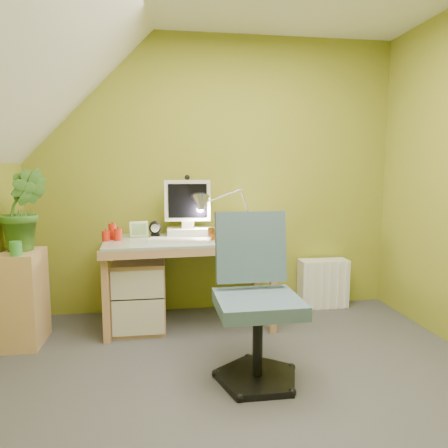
{
  "coord_description": "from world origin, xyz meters",
  "views": [
    {
      "loc": [
        -0.44,
        -2.02,
        1.25
      ],
      "look_at": [
        0.0,
        1.0,
        0.85
      ],
      "focal_mm": 33.0,
      "sensor_mm": 36.0,
      "label": 1
    }
  ],
  "objects": [
    {
      "name": "task_chair",
      "position": [
        0.09,
        0.25,
        0.5
      ],
      "size": [
        0.56,
        0.56,
        0.99
      ],
      "primitive_type": null,
      "rotation": [
        0.0,
        0.0,
        0.02
      ],
      "color": "#466173",
      "rests_on": "floor"
    },
    {
      "name": "speaker_right",
      "position": [
        0.02,
        1.39,
        0.77
      ],
      "size": [
        0.12,
        0.12,
        0.12
      ],
      "primitive_type": null,
      "rotation": [
        0.0,
        0.0,
        0.26
      ],
      "color": "black",
      "rests_on": "desk"
    },
    {
      "name": "amber_tumbler",
      "position": [
        -0.07,
        1.15,
        0.76
      ],
      "size": [
        0.08,
        0.08,
        0.1
      ],
      "primitive_type": "cylinder",
      "rotation": [
        0.0,
        0.0,
        0.12
      ],
      "color": "brown",
      "rests_on": "desk"
    },
    {
      "name": "photo_frame_green",
      "position": [
        -0.65,
        1.37,
        0.77
      ],
      "size": [
        0.15,
        0.04,
        0.13
      ],
      "primitive_type": "cube",
      "rotation": [
        0.0,
        0.0,
        0.15
      ],
      "color": "#C1D895",
      "rests_on": "desk"
    },
    {
      "name": "mousepad",
      "position": [
        0.13,
        1.09,
        0.71
      ],
      "size": [
        0.28,
        0.22,
        0.01
      ],
      "primitive_type": "cube",
      "rotation": [
        0.0,
        0.0,
        0.15
      ],
      "color": "#B6331C",
      "rests_on": "desk"
    },
    {
      "name": "side_ledge",
      "position": [
        -1.45,
        1.01,
        0.34
      ],
      "size": [
        0.25,
        0.39,
        0.68
      ],
      "primitive_type": "cube",
      "color": "tan",
      "rests_on": "floor"
    },
    {
      "name": "wall_back",
      "position": [
        0.0,
        1.6,
        1.2
      ],
      "size": [
        3.2,
        0.01,
        2.4
      ],
      "primitive_type": "cube",
      "color": "olive",
      "rests_on": "floor"
    },
    {
      "name": "mouse",
      "position": [
        0.13,
        1.09,
        0.73
      ],
      "size": [
        0.12,
        0.08,
        0.04
      ],
      "primitive_type": "ellipsoid",
      "rotation": [
        0.0,
        0.0,
        0.02
      ],
      "color": "white",
      "rests_on": "mousepad"
    },
    {
      "name": "floor",
      "position": [
        0.0,
        0.0,
        -0.01
      ],
      "size": [
        3.2,
        3.2,
        0.01
      ],
      "primitive_type": "cube",
      "color": "#46464B",
      "rests_on": "ground"
    },
    {
      "name": "potted_plant",
      "position": [
        -1.43,
        1.06,
        0.97
      ],
      "size": [
        0.37,
        0.32,
        0.58
      ],
      "primitive_type": "imported",
      "rotation": [
        0.0,
        0.0,
        0.21
      ],
      "color": "#3B7226",
      "rests_on": "side_ledge"
    },
    {
      "name": "desk_lamp",
      "position": [
        0.2,
        1.41,
        0.99
      ],
      "size": [
        0.55,
        0.29,
        0.56
      ],
      "primitive_type": null,
      "rotation": [
        0.0,
        0.0,
        0.13
      ],
      "color": "#B0AFB4",
      "rests_on": "desk"
    },
    {
      "name": "candle_cluster",
      "position": [
        -0.85,
        1.24,
        0.77
      ],
      "size": [
        0.18,
        0.16,
        0.12
      ],
      "primitive_type": null,
      "rotation": [
        0.0,
        0.0,
        0.12
      ],
      "color": "red",
      "rests_on": "desk"
    },
    {
      "name": "radiator",
      "position": [
        0.99,
        1.48,
        0.22
      ],
      "size": [
        0.44,
        0.18,
        0.44
      ],
      "primitive_type": "cube",
      "rotation": [
        0.0,
        0.0,
        0.01
      ],
      "color": "white",
      "rests_on": "floor"
    },
    {
      "name": "photo_frame_red",
      "position": [
        0.17,
        1.35,
        0.77
      ],
      "size": [
        0.14,
        0.03,
        0.12
      ],
      "primitive_type": "cube",
      "rotation": [
        0.0,
        0.0,
        -0.05
      ],
      "color": "#CA4015",
      "rests_on": "desk"
    },
    {
      "name": "speaker_left",
      "position": [
        -0.52,
        1.39,
        0.77
      ],
      "size": [
        0.12,
        0.12,
        0.13
      ],
      "primitive_type": null,
      "rotation": [
        0.0,
        0.0,
        0.18
      ],
      "color": "black",
      "rests_on": "desk"
    },
    {
      "name": "green_cup",
      "position": [
        -1.43,
        0.86,
        0.73
      ],
      "size": [
        0.08,
        0.08,
        0.1
      ],
      "primitive_type": "cylinder",
      "rotation": [
        0.0,
        0.0,
        -0.11
      ],
      "color": "green",
      "rests_on": "side_ledge"
    },
    {
      "name": "slope_ceiling",
      "position": [
        -1.0,
        0.0,
        1.85
      ],
      "size": [
        1.1,
        3.2,
        1.1
      ],
      "primitive_type": "cube",
      "color": "white",
      "rests_on": "wall_left"
    },
    {
      "name": "monitor",
      "position": [
        -0.25,
        1.41,
        0.95
      ],
      "size": [
        0.36,
        0.21,
        0.49
      ],
      "primitive_type": null,
      "rotation": [
        0.0,
        0.0,
        -0.02
      ],
      "color": "silver",
      "rests_on": "desk"
    },
    {
      "name": "desk",
      "position": [
        -0.25,
        1.23,
        0.35
      ],
      "size": [
        1.36,
        0.75,
        0.71
      ],
      "primitive_type": null,
      "rotation": [
        0.0,
        0.0,
        0.07
      ],
      "color": "tan",
      "rests_on": "floor"
    },
    {
      "name": "keyboard",
      "position": [
        -0.33,
        1.09,
        0.72
      ],
      "size": [
        0.49,
        0.24,
        0.02
      ],
      "primitive_type": "cube",
      "rotation": [
        0.0,
        0.0,
        -0.21
      ],
      "color": "white",
      "rests_on": "desk"
    },
    {
      "name": "photo_frame_blue",
      "position": [
        0.31,
        1.39,
        0.77
      ],
      "size": [
        0.13,
        0.07,
        0.12
      ],
      "primitive_type": "cube",
      "rotation": [
        0.0,
        0.0,
        -0.42
      ],
      "color": "navy",
      "rests_on": "desk"
    }
  ]
}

